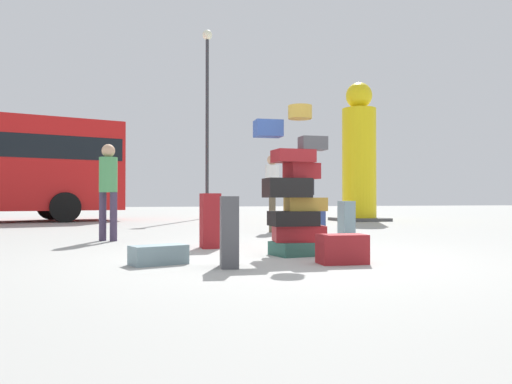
{
  "coord_description": "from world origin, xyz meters",
  "views": [
    {
      "loc": [
        -1.97,
        -5.74,
        0.7
      ],
      "look_at": [
        0.34,
        2.17,
        0.81
      ],
      "focal_mm": 35.91,
      "sensor_mm": 36.0,
      "label": 1
    }
  ],
  "objects_px": {
    "suitcase_cream_foreground_far": "(302,225)",
    "person_bearded_onlooker": "(272,186)",
    "suitcase_slate_upright_blue": "(159,255)",
    "lamp_post": "(207,97)",
    "yellow_dummy_statue": "(359,159)",
    "person_passerby_in_red": "(308,186)",
    "suitcase_tower": "(296,198)",
    "suitcase_maroon_behind_tower": "(210,221)",
    "suitcase_navy_right_side": "(318,223)",
    "person_tourist_with_camera": "(108,183)",
    "suitcase_slate_left_side": "(346,221)",
    "suitcase_maroon_white_trunk": "(342,249)",
    "suitcase_charcoal_foreground_near": "(229,232)"
  },
  "relations": [
    {
      "from": "suitcase_tower",
      "to": "suitcase_slate_upright_blue",
      "type": "distance_m",
      "value": 1.9
    },
    {
      "from": "suitcase_maroon_white_trunk",
      "to": "person_bearded_onlooker",
      "type": "bearing_deg",
      "value": 84.77
    },
    {
      "from": "suitcase_slate_upright_blue",
      "to": "lamp_post",
      "type": "distance_m",
      "value": 13.83
    },
    {
      "from": "suitcase_slate_left_side",
      "to": "person_tourist_with_camera",
      "type": "distance_m",
      "value": 4.04
    },
    {
      "from": "suitcase_maroon_behind_tower",
      "to": "suitcase_charcoal_foreground_near",
      "type": "distance_m",
      "value": 2.08
    },
    {
      "from": "suitcase_maroon_white_trunk",
      "to": "suitcase_slate_left_side",
      "type": "height_order",
      "value": "suitcase_slate_left_side"
    },
    {
      "from": "suitcase_slate_upright_blue",
      "to": "suitcase_maroon_white_trunk",
      "type": "relative_size",
      "value": 1.15
    },
    {
      "from": "suitcase_slate_upright_blue",
      "to": "person_tourist_with_camera",
      "type": "distance_m",
      "value": 3.48
    },
    {
      "from": "suitcase_slate_upright_blue",
      "to": "person_bearded_onlooker",
      "type": "height_order",
      "value": "person_bearded_onlooker"
    },
    {
      "from": "suitcase_maroon_behind_tower",
      "to": "person_tourist_with_camera",
      "type": "xyz_separation_m",
      "value": [
        -1.4,
        1.68,
        0.58
      ]
    },
    {
      "from": "person_bearded_onlooker",
      "to": "lamp_post",
      "type": "bearing_deg",
      "value": -157.0
    },
    {
      "from": "suitcase_tower",
      "to": "suitcase_navy_right_side",
      "type": "height_order",
      "value": "suitcase_tower"
    },
    {
      "from": "yellow_dummy_statue",
      "to": "lamp_post",
      "type": "bearing_deg",
      "value": 139.55
    },
    {
      "from": "suitcase_cream_foreground_far",
      "to": "lamp_post",
      "type": "bearing_deg",
      "value": 81.39
    },
    {
      "from": "person_tourist_with_camera",
      "to": "person_passerby_in_red",
      "type": "xyz_separation_m",
      "value": [
        4.51,
        2.28,
        0.04
      ]
    },
    {
      "from": "person_bearded_onlooker",
      "to": "lamp_post",
      "type": "xyz_separation_m",
      "value": [
        0.13,
        8.02,
        3.43
      ]
    },
    {
      "from": "suitcase_cream_foreground_far",
      "to": "yellow_dummy_statue",
      "type": "relative_size",
      "value": 0.12
    },
    {
      "from": "suitcase_maroon_white_trunk",
      "to": "person_bearded_onlooker",
      "type": "distance_m",
      "value": 5.42
    },
    {
      "from": "suitcase_cream_foreground_far",
      "to": "suitcase_navy_right_side",
      "type": "distance_m",
      "value": 1.47
    },
    {
      "from": "suitcase_slate_upright_blue",
      "to": "suitcase_slate_left_side",
      "type": "xyz_separation_m",
      "value": [
        3.34,
        2.28,
        0.23
      ]
    },
    {
      "from": "suitcase_tower",
      "to": "suitcase_maroon_behind_tower",
      "type": "relative_size",
      "value": 2.39
    },
    {
      "from": "lamp_post",
      "to": "person_tourist_with_camera",
      "type": "bearing_deg",
      "value": -110.22
    },
    {
      "from": "suitcase_slate_left_side",
      "to": "suitcase_navy_right_side",
      "type": "xyz_separation_m",
      "value": [
        -1.01,
        -1.15,
        0.02
      ]
    },
    {
      "from": "suitcase_slate_left_side",
      "to": "yellow_dummy_statue",
      "type": "bearing_deg",
      "value": 60.6
    },
    {
      "from": "suitcase_navy_right_side",
      "to": "person_tourist_with_camera",
      "type": "relative_size",
      "value": 0.44
    },
    {
      "from": "person_passerby_in_red",
      "to": "suitcase_cream_foreground_far",
      "type": "bearing_deg",
      "value": 10.19
    },
    {
      "from": "suitcase_slate_upright_blue",
      "to": "suitcase_charcoal_foreground_near",
      "type": "bearing_deg",
      "value": -50.11
    },
    {
      "from": "suitcase_maroon_behind_tower",
      "to": "person_bearded_onlooker",
      "type": "height_order",
      "value": "person_bearded_onlooker"
    },
    {
      "from": "person_passerby_in_red",
      "to": "lamp_post",
      "type": "bearing_deg",
      "value": -137.79
    },
    {
      "from": "suitcase_tower",
      "to": "lamp_post",
      "type": "bearing_deg",
      "value": 84.29
    },
    {
      "from": "suitcase_maroon_behind_tower",
      "to": "suitcase_slate_upright_blue",
      "type": "distance_m",
      "value": 1.89
    },
    {
      "from": "person_bearded_onlooker",
      "to": "suitcase_navy_right_side",
      "type": "bearing_deg",
      "value": 15.82
    },
    {
      "from": "suitcase_navy_right_side",
      "to": "yellow_dummy_statue",
      "type": "bearing_deg",
      "value": 77.41
    },
    {
      "from": "suitcase_maroon_white_trunk",
      "to": "suitcase_navy_right_side",
      "type": "bearing_deg",
      "value": 80.57
    },
    {
      "from": "person_passerby_in_red",
      "to": "suitcase_maroon_behind_tower",
      "type": "bearing_deg",
      "value": -4.01
    },
    {
      "from": "person_bearded_onlooker",
      "to": "lamp_post",
      "type": "relative_size",
      "value": 0.24
    },
    {
      "from": "suitcase_cream_foreground_far",
      "to": "yellow_dummy_statue",
      "type": "bearing_deg",
      "value": 48.65
    },
    {
      "from": "suitcase_tower",
      "to": "person_tourist_with_camera",
      "type": "distance_m",
      "value": 3.66
    },
    {
      "from": "person_bearded_onlooker",
      "to": "person_tourist_with_camera",
      "type": "height_order",
      "value": "person_bearded_onlooker"
    },
    {
      "from": "suitcase_cream_foreground_far",
      "to": "person_bearded_onlooker",
      "type": "distance_m",
      "value": 2.33
    },
    {
      "from": "suitcase_slate_left_side",
      "to": "suitcase_slate_upright_blue",
      "type": "bearing_deg",
      "value": -145.81
    },
    {
      "from": "person_tourist_with_camera",
      "to": "lamp_post",
      "type": "relative_size",
      "value": 0.24
    },
    {
      "from": "suitcase_slate_left_side",
      "to": "suitcase_charcoal_foreground_near",
      "type": "distance_m",
      "value": 3.79
    },
    {
      "from": "suitcase_slate_upright_blue",
      "to": "suitcase_navy_right_side",
      "type": "relative_size",
      "value": 0.83
    },
    {
      "from": "suitcase_maroon_behind_tower",
      "to": "suitcase_navy_right_side",
      "type": "relative_size",
      "value": 1.09
    },
    {
      "from": "suitcase_slate_upright_blue",
      "to": "lamp_post",
      "type": "relative_size",
      "value": 0.09
    },
    {
      "from": "suitcase_slate_upright_blue",
      "to": "suitcase_slate_left_side",
      "type": "bearing_deg",
      "value": 16.09
    },
    {
      "from": "suitcase_charcoal_foreground_near",
      "to": "person_tourist_with_camera",
      "type": "xyz_separation_m",
      "value": [
        -1.19,
        3.75,
        0.6
      ]
    },
    {
      "from": "suitcase_maroon_behind_tower",
      "to": "suitcase_slate_upright_blue",
      "type": "height_order",
      "value": "suitcase_maroon_behind_tower"
    },
    {
      "from": "suitcase_slate_left_side",
      "to": "yellow_dummy_statue",
      "type": "relative_size",
      "value": 0.15
    }
  ]
}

